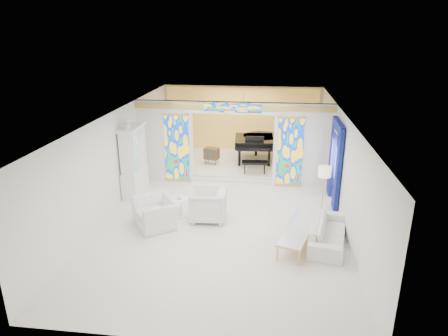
# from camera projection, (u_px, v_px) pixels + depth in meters

# --- Properties ---
(floor) EXTENTS (12.00, 12.00, 0.00)m
(floor) POSITION_uv_depth(u_px,v_px,m) (226.00, 205.00, 12.88)
(floor) COLOR silver
(floor) RESTS_ON ground
(ceiling) EXTENTS (7.00, 12.00, 0.02)m
(ceiling) POSITION_uv_depth(u_px,v_px,m) (227.00, 114.00, 11.89)
(ceiling) COLOR white
(ceiling) RESTS_ON wall_back
(wall_back) EXTENTS (7.00, 0.02, 3.00)m
(wall_back) POSITION_uv_depth(u_px,v_px,m) (242.00, 120.00, 18.00)
(wall_back) COLOR silver
(wall_back) RESTS_ON floor
(wall_front) EXTENTS (7.00, 0.02, 3.00)m
(wall_front) POSITION_uv_depth(u_px,v_px,m) (185.00, 272.00, 6.77)
(wall_front) COLOR silver
(wall_front) RESTS_ON floor
(wall_left) EXTENTS (0.02, 12.00, 3.00)m
(wall_left) POSITION_uv_depth(u_px,v_px,m) (118.00, 157.00, 12.79)
(wall_left) COLOR silver
(wall_left) RESTS_ON floor
(wall_right) EXTENTS (0.02, 12.00, 3.00)m
(wall_right) POSITION_uv_depth(u_px,v_px,m) (342.00, 166.00, 11.98)
(wall_right) COLOR silver
(wall_right) RESTS_ON floor
(partition_wall) EXTENTS (7.00, 0.22, 3.00)m
(partition_wall) POSITION_uv_depth(u_px,v_px,m) (233.00, 140.00, 14.20)
(partition_wall) COLOR silver
(partition_wall) RESTS_ON floor
(stained_glass_left) EXTENTS (0.90, 0.04, 2.40)m
(stained_glass_left) POSITION_uv_depth(u_px,v_px,m) (177.00, 148.00, 14.46)
(stained_glass_left) COLOR gold
(stained_glass_left) RESTS_ON partition_wall
(stained_glass_right) EXTENTS (0.90, 0.04, 2.40)m
(stained_glass_right) POSITION_uv_depth(u_px,v_px,m) (290.00, 152.00, 13.99)
(stained_glass_right) COLOR gold
(stained_glass_right) RESTS_ON partition_wall
(stained_glass_transom) EXTENTS (2.00, 0.04, 0.34)m
(stained_glass_transom) POSITION_uv_depth(u_px,v_px,m) (233.00, 108.00, 13.72)
(stained_glass_transom) COLOR gold
(stained_glass_transom) RESTS_ON partition_wall
(alcove_platform) EXTENTS (6.80, 3.80, 0.18)m
(alcove_platform) POSITION_uv_depth(u_px,v_px,m) (238.00, 162.00, 16.69)
(alcove_platform) COLOR silver
(alcove_platform) RESTS_ON floor
(gold_curtain_back) EXTENTS (6.70, 0.10, 2.90)m
(gold_curtain_back) POSITION_uv_depth(u_px,v_px,m) (242.00, 120.00, 17.89)
(gold_curtain_back) COLOR #ECB252
(gold_curtain_back) RESTS_ON wall_back
(chandelier) EXTENTS (0.48, 0.48, 0.30)m
(chandelier) POSITION_uv_depth(u_px,v_px,m) (243.00, 105.00, 15.76)
(chandelier) COLOR gold
(chandelier) RESTS_ON ceiling
(blue_drapes) EXTENTS (0.14, 1.85, 2.65)m
(blue_drapes) POSITION_uv_depth(u_px,v_px,m) (336.00, 156.00, 12.63)
(blue_drapes) COLOR navy
(blue_drapes) RESTS_ON wall_right
(china_cabinet) EXTENTS (0.56, 1.46, 2.72)m
(china_cabinet) POSITION_uv_depth(u_px,v_px,m) (134.00, 161.00, 13.42)
(china_cabinet) COLOR white
(china_cabinet) RESTS_ON floor
(armchair_left) EXTENTS (1.62, 1.65, 0.81)m
(armchair_left) POSITION_uv_depth(u_px,v_px,m) (156.00, 213.00, 11.43)
(armchair_left) COLOR white
(armchair_left) RESTS_ON floor
(armchair_right) EXTENTS (1.09, 1.06, 0.95)m
(armchair_right) POSITION_uv_depth(u_px,v_px,m) (208.00, 205.00, 11.79)
(armchair_right) COLOR white
(armchair_right) RESTS_ON floor
(sofa) EXTENTS (1.26, 2.30, 0.64)m
(sofa) POSITION_uv_depth(u_px,v_px,m) (328.00, 232.00, 10.53)
(sofa) COLOR silver
(sofa) RESTS_ON floor
(side_table) EXTENTS (0.55, 0.55, 0.59)m
(side_table) POSITION_uv_depth(u_px,v_px,m) (180.00, 205.00, 11.97)
(side_table) COLOR white
(side_table) RESTS_ON floor
(vase) EXTENTS (0.21, 0.21, 0.20)m
(vase) POSITION_uv_depth(u_px,v_px,m) (180.00, 196.00, 11.87)
(vase) COLOR white
(vase) RESTS_ON side_table
(coffee_table) EXTENTS (1.20, 2.19, 0.47)m
(coffee_table) POSITION_uv_depth(u_px,v_px,m) (298.00, 230.00, 10.41)
(coffee_table) COLOR white
(coffee_table) RESTS_ON floor
(floor_lamp) EXTENTS (0.49, 0.49, 1.55)m
(floor_lamp) POSITION_uv_depth(u_px,v_px,m) (324.00, 174.00, 11.80)
(floor_lamp) COLOR gold
(floor_lamp) RESTS_ON floor
(grand_piano) EXTENTS (1.95, 3.05, 1.18)m
(grand_piano) POSITION_uv_depth(u_px,v_px,m) (258.00, 141.00, 16.54)
(grand_piano) COLOR black
(grand_piano) RESTS_ON alcove_platform
(tv_console) EXTENTS (0.65, 0.51, 0.66)m
(tv_console) POSITION_uv_depth(u_px,v_px,m) (212.00, 154.00, 16.13)
(tv_console) COLOR brown
(tv_console) RESTS_ON alcove_platform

